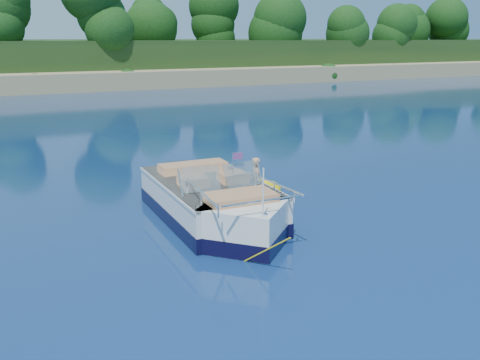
{
  "coord_description": "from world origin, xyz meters",
  "views": [
    {
      "loc": [
        -3.68,
        -10.16,
        4.26
      ],
      "look_at": [
        1.94,
        1.33,
        0.85
      ],
      "focal_mm": 40.0,
      "sensor_mm": 36.0,
      "label": 1
    }
  ],
  "objects": [
    {
      "name": "ground",
      "position": [
        0.0,
        0.0,
        0.0
      ],
      "size": [
        160.0,
        160.0,
        0.0
      ],
      "primitive_type": "plane",
      "color": "#091D40",
      "rests_on": "ground"
    },
    {
      "name": "treeline",
      "position": [
        0.04,
        41.01,
        5.55
      ],
      "size": [
        150.0,
        7.12,
        8.19
      ],
      "color": "black",
      "rests_on": "ground"
    },
    {
      "name": "boy",
      "position": [
        3.13,
        2.75,
        0.0
      ],
      "size": [
        0.44,
        0.77,
        1.42
      ],
      "primitive_type": "imported",
      "rotation": [
        0.0,
        -0.17,
        1.4
      ],
      "color": "tan",
      "rests_on": "ground"
    },
    {
      "name": "tow_tube",
      "position": [
        3.21,
        2.75,
        0.09
      ],
      "size": [
        1.59,
        1.59,
        0.35
      ],
      "rotation": [
        0.0,
        0.0,
        -0.24
      ],
      "color": "#F0D500",
      "rests_on": "ground"
    },
    {
      "name": "motorboat",
      "position": [
        1.1,
        0.9,
        0.41
      ],
      "size": [
        2.36,
        6.36,
        2.12
      ],
      "rotation": [
        0.0,
        0.0,
        -0.02
      ],
      "color": "white",
      "rests_on": "ground"
    },
    {
      "name": "shoreline",
      "position": [
        0.0,
        63.77,
        0.98
      ],
      "size": [
        170.0,
        59.0,
        6.0
      ],
      "color": "#9F8B5C",
      "rests_on": "ground"
    }
  ]
}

